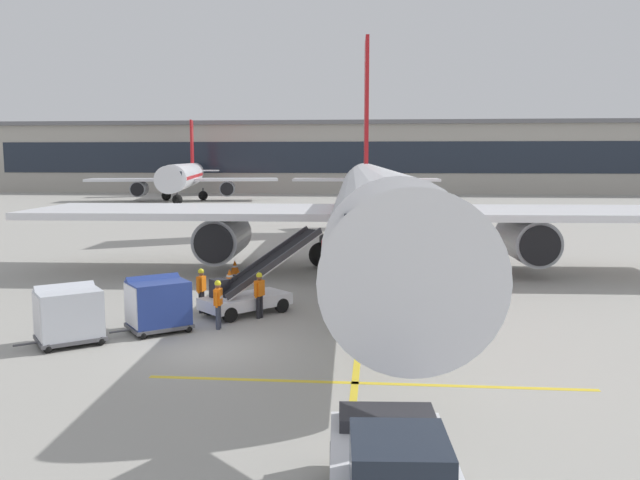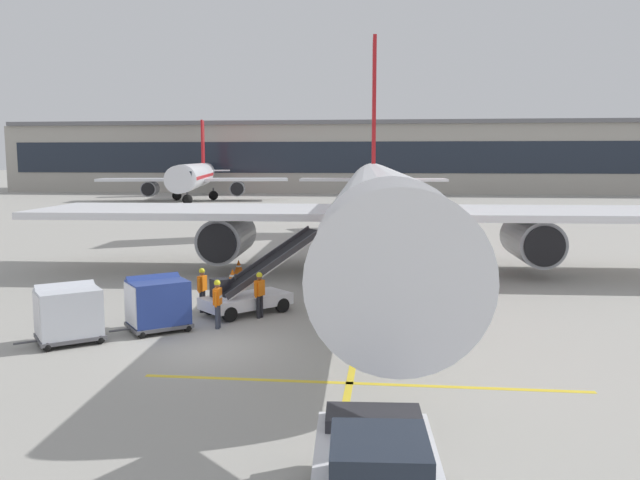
# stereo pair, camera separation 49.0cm
# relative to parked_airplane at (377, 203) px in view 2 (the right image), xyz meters

# --- Properties ---
(ground_plane) EXTENTS (600.00, 600.00, 0.00)m
(ground_plane) POSITION_rel_parked_airplane_xyz_m (-4.97, -14.83, -3.63)
(ground_plane) COLOR #9E9B93
(parked_airplane) EXTENTS (36.30, 46.14, 15.36)m
(parked_airplane) POSITION_rel_parked_airplane_xyz_m (0.00, 0.00, 0.00)
(parked_airplane) COLOR white
(parked_airplane) RESTS_ON ground
(belt_loader) EXTENTS (4.57, 4.61, 3.16)m
(belt_loader) POSITION_rel_parked_airplane_xyz_m (-4.65, -9.96, -2.74)
(belt_loader) COLOR silver
(belt_loader) RESTS_ON ground
(baggage_cart_lead) EXTENTS (2.65, 2.49, 1.91)m
(baggage_cart_lead) POSITION_rel_parked_airplane_xyz_m (-7.31, -12.95, -2.63)
(baggage_cart_lead) COLOR #515156
(baggage_cart_lead) RESTS_ON ground
(baggage_cart_second) EXTENTS (2.65, 2.49, 1.91)m
(baggage_cart_second) POSITION_rel_parked_airplane_xyz_m (-9.67, -14.70, -2.63)
(baggage_cart_second) COLOR #515156
(baggage_cart_second) RESTS_ON ground
(pushback_tug) EXTENTS (2.37, 4.52, 1.83)m
(pushback_tug) POSITION_rel_parked_airplane_xyz_m (0.56, -24.38, -2.80)
(pushback_tug) COLOR silver
(pushback_tug) RESTS_ON ground
(ground_crew_by_loader) EXTENTS (0.25, 0.57, 1.74)m
(ground_crew_by_loader) POSITION_rel_parked_airplane_xyz_m (-5.31, -12.46, -2.63)
(ground_crew_by_loader) COLOR #333847
(ground_crew_by_loader) RESTS_ON ground
(ground_crew_by_carts) EXTENTS (0.30, 0.56, 1.74)m
(ground_crew_by_carts) POSITION_rel_parked_airplane_xyz_m (-8.20, -12.49, -2.63)
(ground_crew_by_carts) COLOR black
(ground_crew_by_carts) RESTS_ON ground
(ground_crew_marshaller) EXTENTS (0.32, 0.56, 1.74)m
(ground_crew_marshaller) POSITION_rel_parked_airplane_xyz_m (-6.55, -10.14, -2.63)
(ground_crew_marshaller) COLOR black
(ground_crew_marshaller) RESTS_ON ground
(ground_crew_wingwalker) EXTENTS (0.37, 0.53, 1.74)m
(ground_crew_wingwalker) POSITION_rel_parked_airplane_xyz_m (-4.14, -10.79, -2.63)
(ground_crew_wingwalker) COLOR black
(ground_crew_wingwalker) RESTS_ON ground
(safety_cone_engine_keepout) EXTENTS (0.71, 0.71, 0.79)m
(safety_cone_engine_keepout) POSITION_rel_parked_airplane_xyz_m (-6.70, -4.67, -3.24)
(safety_cone_engine_keepout) COLOR black
(safety_cone_engine_keepout) RESTS_ON ground
(safety_cone_wingtip) EXTENTS (0.68, 0.68, 0.77)m
(safety_cone_wingtip) POSITION_rel_parked_airplane_xyz_m (-7.08, -1.85, -3.25)
(safety_cone_wingtip) COLOR black
(safety_cone_wingtip) RESTS_ON ground
(apron_guidance_line_lead_in) EXTENTS (0.20, 110.00, 0.01)m
(apron_guidance_line_lead_in) POSITION_rel_parked_airplane_xyz_m (-0.31, -0.87, -3.62)
(apron_guidance_line_lead_in) COLOR yellow
(apron_guidance_line_lead_in) RESTS_ON ground
(apron_guidance_line_stop_bar) EXTENTS (12.00, 0.20, 0.01)m
(apron_guidance_line_stop_bar) POSITION_rel_parked_airplane_xyz_m (0.03, -17.60, -3.62)
(apron_guidance_line_stop_bar) COLOR yellow
(apron_guidance_line_stop_bar) RESTS_ON ground
(terminal_building) EXTENTS (149.64, 22.37, 12.44)m
(terminal_building) POSITION_rel_parked_airplane_xyz_m (6.52, 87.07, 2.54)
(terminal_building) COLOR #A8A399
(terminal_building) RESTS_ON ground
(distant_airplane) EXTENTS (27.06, 35.44, 12.15)m
(distant_airplane) POSITION_rel_parked_airplane_xyz_m (-27.24, 55.96, -0.21)
(distant_airplane) COLOR silver
(distant_airplane) RESTS_ON ground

